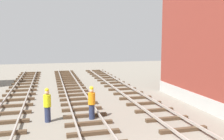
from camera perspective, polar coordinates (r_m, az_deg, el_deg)
The scene contains 2 objects.
track_worker_foreground at distance 13.55m, azimuth -4.83°, elevation -7.75°, with size 0.40×0.40×1.87m.
track_worker_distant at distance 13.49m, azimuth -15.07°, elevation -8.04°, with size 0.40×0.40×1.87m.
Camera 1 is at (-4.93, -6.60, 4.41)m, focal length 38.62 mm.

